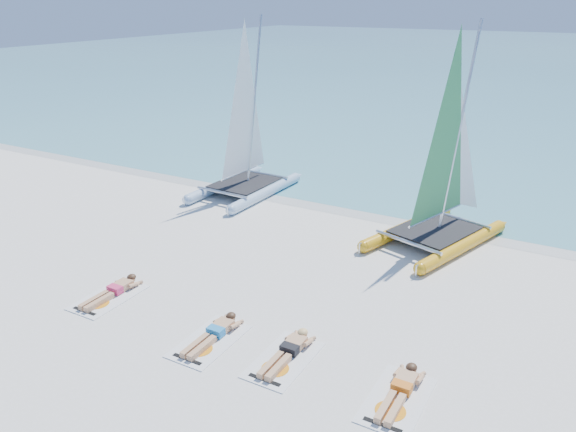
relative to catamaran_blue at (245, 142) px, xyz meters
name	(u,v)px	position (x,y,z in m)	size (l,w,h in m)	color
ground	(273,274)	(4.31, -5.27, -1.95)	(140.00, 140.00, 0.00)	silver
sea	(547,59)	(4.31, 57.73, -1.94)	(140.00, 115.00, 0.01)	#77C6C6
wet_sand_strip	(354,210)	(4.31, 0.23, -1.94)	(140.00, 1.40, 0.01)	beige
catamaran_blue	(245,142)	(0.00, 0.00, 0.00)	(2.45, 4.85, 6.52)	#BAD9F5
catamaran_yellow	(450,173)	(7.60, -0.64, 0.12)	(3.61, 5.27, 6.55)	gold
towel_a	(109,297)	(1.45, -8.34, -1.94)	(1.00, 1.85, 0.02)	white
sunbather_a	(114,290)	(1.45, -8.15, -1.83)	(0.37, 1.73, 0.26)	tan
towel_b	(210,341)	(4.74, -8.64, -1.94)	(1.00, 1.85, 0.02)	white
sunbather_b	(215,332)	(4.74, -8.45, -1.83)	(0.37, 1.73, 0.26)	tan
towel_c	(284,360)	(6.45, -8.43, -1.94)	(1.00, 1.85, 0.02)	white
sunbather_c	(289,350)	(6.45, -8.24, -1.83)	(0.37, 1.73, 0.26)	tan
towel_d	(397,400)	(8.85, -8.47, -1.94)	(1.00, 1.85, 0.02)	white
sunbather_d	(401,389)	(8.85, -8.28, -1.83)	(0.37, 1.73, 0.26)	tan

